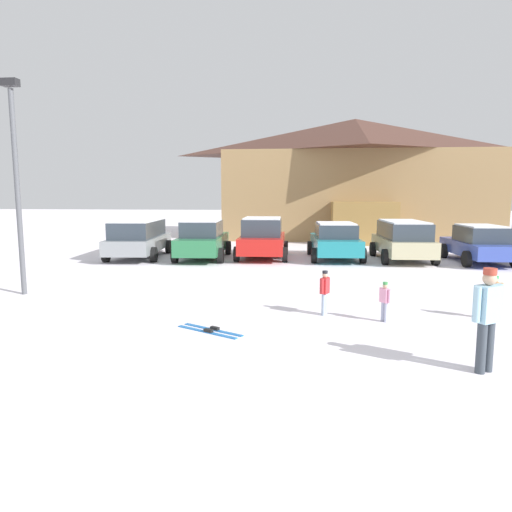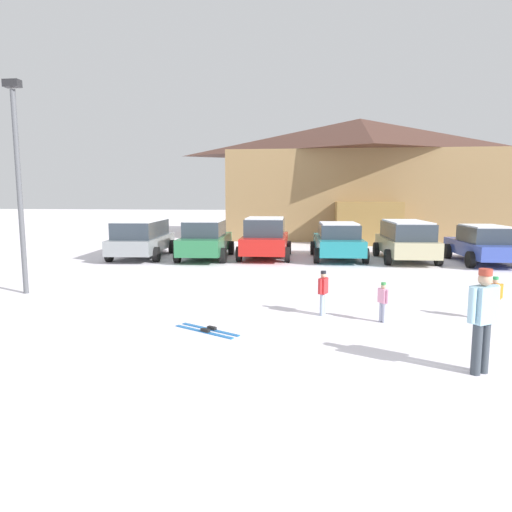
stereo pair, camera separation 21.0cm
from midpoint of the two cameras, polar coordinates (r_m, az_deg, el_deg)
The scene contains 14 objects.
ground at distance 5.77m, azimuth 4.52°, elevation -21.24°, with size 160.00×160.00×0.00m, color white.
ski_lodge at distance 31.86m, azimuth 11.93°, elevation 9.57°, with size 17.34×11.31×7.81m.
parked_grey_wagon at distance 21.06m, azimuth -14.73°, elevation 2.29°, with size 2.52×4.93×1.70m.
parked_green_coupe at distance 20.14m, azimuth -6.98°, elevation 2.10°, with size 2.31×4.56×1.72m.
parked_red_sedan at distance 20.23m, azimuth 0.51°, elevation 2.28°, with size 2.33×4.23×1.81m.
parked_teal_hatchback at distance 20.19m, azimuth 9.55°, elevation 1.94°, with size 2.39×4.39×1.61m.
parked_beige_suv at distance 20.42m, azimuth 17.58°, elevation 2.02°, with size 2.30×4.44×1.70m.
parked_blue_hatchback at distance 20.88m, azimuth 25.79°, elevation 1.41°, with size 2.19×4.33×1.57m.
skier_child_in_pink_snowsuit at distance 10.44m, azimuth 15.22°, elevation -5.25°, with size 0.22×0.29×0.89m.
skier_child_in_orange_jacket at distance 11.53m, azimuth 27.19°, elevation -4.35°, with size 0.36×0.18×0.99m.
skier_adult_in_blue_parka at distance 7.97m, azimuth 26.24°, elevation -6.53°, with size 0.54×0.42×1.67m.
skier_child_in_red_jacket at distance 10.72m, azimuth 8.01°, elevation -4.24°, with size 0.24×0.36×1.05m.
pair_of_skis at distance 9.55m, azimuth -6.40°, elevation -9.23°, with size 1.48×0.99×0.08m.
lamp_post at distance 14.31m, azimuth -28.15°, elevation 8.74°, with size 0.44×0.24×5.86m.
Camera 1 is at (0.00, -5.07, 2.78)m, focal length 32.00 mm.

